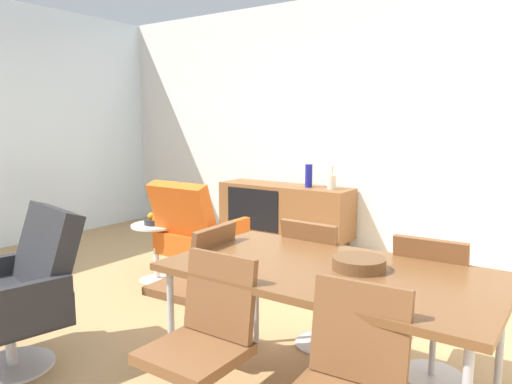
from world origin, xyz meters
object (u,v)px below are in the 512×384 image
object	(u,v)px
armchair_black_shell	(19,289)
fruit_bowl	(155,220)
sideboard	(284,209)
vase_sculptural_dark	(332,181)
dining_chair_near_window	(197,286)
dining_chair_back_right	(433,302)
wooden_bowl_on_table	(359,263)
dining_chair_back_left	(319,278)
vase_cobalt	(309,176)
dining_table	(331,277)
lounge_chair_red	(196,233)
side_table_round	(156,245)
dining_chair_front_left	(203,344)

from	to	relation	value
armchair_black_shell	fruit_bowl	distance (m)	1.65
sideboard	vase_sculptural_dark	xyz separation A→B (m)	(0.60, 0.00, 0.37)
dining_chair_near_window	fruit_bowl	world-z (taller)	dining_chair_near_window
dining_chair_back_right	dining_chair_near_window	xyz separation A→B (m)	(-1.24, -0.56, 0.00)
wooden_bowl_on_table	dining_chair_back_left	world-z (taller)	dining_chair_back_left
wooden_bowl_on_table	vase_cobalt	bearing A→B (deg)	123.29
vase_sculptural_dark	dining_chair_near_window	distance (m)	2.68
dining_chair_back_right	fruit_bowl	distance (m)	2.60
fruit_bowl	dining_chair_back_left	bearing A→B (deg)	-11.23
vase_sculptural_dark	wooden_bowl_on_table	distance (m)	2.93
sideboard	dining_table	distance (m)	3.25
dining_chair_back_left	lounge_chair_red	distance (m)	1.55
dining_chair_near_window	vase_sculptural_dark	bearing A→B (deg)	98.63
armchair_black_shell	side_table_round	xyz separation A→B (m)	(-0.50, 1.57, -0.15)
wooden_bowl_on_table	side_table_round	bearing A→B (deg)	159.60
wooden_bowl_on_table	dining_chair_near_window	bearing A→B (deg)	-176.60
dining_chair_back_left	vase_cobalt	bearing A→B (deg)	120.43
vase_cobalt	dining_chair_back_left	size ratio (longest dim) A/B	0.30
sideboard	armchair_black_shell	size ratio (longest dim) A/B	1.69
dining_chair_front_left	armchair_black_shell	distance (m)	1.37
sideboard	lounge_chair_red	distance (m)	1.59
vase_sculptural_dark	dining_chair_back_left	distance (m)	2.30
dining_chair_back_right	lounge_chair_red	distance (m)	2.23
vase_sculptural_dark	dining_table	xyz separation A→B (m)	(1.29, -2.63, -0.11)
dining_chair_near_window	lounge_chair_red	bearing A→B (deg)	132.00
dining_chair_near_window	sideboard	bearing A→B (deg)	110.73
vase_cobalt	armchair_black_shell	bearing A→B (deg)	-92.64
vase_sculptural_dark	lounge_chair_red	world-z (taller)	vase_sculptural_dark
vase_sculptural_dark	dining_chair_front_left	xyz separation A→B (m)	(0.94, -3.19, -0.34)
fruit_bowl	vase_cobalt	bearing A→B (deg)	69.05
sideboard	side_table_round	size ratio (longest dim) A/B	3.08
dining_chair_near_window	dining_chair_front_left	distance (m)	0.78
sideboard	side_table_round	distance (m)	1.74
vase_cobalt	wooden_bowl_on_table	distance (m)	3.08
dining_chair_back_left	armchair_black_shell	distance (m)	1.82
wooden_bowl_on_table	sideboard	bearing A→B (deg)	127.92
dining_chair_back_left	dining_chair_near_window	size ratio (longest dim) A/B	1.00
dining_chair_front_left	fruit_bowl	bearing A→B (deg)	141.51
dining_chair_near_window	side_table_round	bearing A→B (deg)	145.12
wooden_bowl_on_table	dining_chair_back_right	bearing A→B (deg)	64.62
dining_chair_back_right	lounge_chair_red	xyz separation A→B (m)	(-2.18, 0.49, -0.00)
vase_cobalt	vase_sculptural_dark	xyz separation A→B (m)	(0.28, 0.00, -0.04)
lounge_chair_red	fruit_bowl	size ratio (longest dim) A/B	4.73
lounge_chair_red	side_table_round	distance (m)	0.44
dining_chair_front_left	lounge_chair_red	distance (m)	2.18
dining_chair_near_window	side_table_round	distance (m)	1.63
dining_table	dining_chair_back_left	xyz separation A→B (m)	(-0.35, 0.56, -0.23)
dining_chair_back_right	fruit_bowl	bearing A→B (deg)	171.80
armchair_black_shell	dining_chair_back_left	bearing A→B (deg)	41.21
dining_chair_back_right	dining_chair_front_left	xyz separation A→B (m)	(-0.70, -1.12, 0.00)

